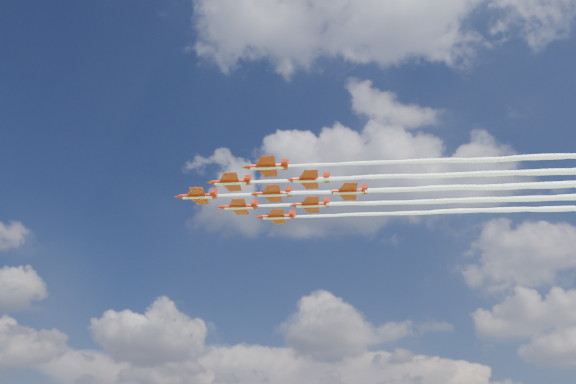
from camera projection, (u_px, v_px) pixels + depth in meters
The scene contains 9 objects.
jet_lead at pixel (389, 190), 150.52m from camera, with size 109.76×29.75×2.95m.
jet_row2_port at pixel (433, 176), 143.35m from camera, with size 109.76×29.75×2.95m.
jet_row2_starb at pixel (424, 201), 156.49m from camera, with size 109.76×29.75×2.95m.
jet_row3_port at pixel (480, 159), 136.17m from camera, with size 109.76×29.75×2.95m.
jet_row3_centre at pixel (467, 188), 149.31m from camera, with size 109.76×29.75×2.95m.
jet_row3_starb at pixel (456, 212), 162.45m from camera, with size 109.76×29.75×2.95m.
jet_row4_port at pixel (515, 173), 142.14m from camera, with size 109.76×29.75×2.95m.
jet_row4_starb at pixel (499, 199), 155.28m from camera, with size 109.76×29.75×2.95m.
jet_tail at pixel (546, 185), 148.11m from camera, with size 109.76×29.75×2.95m.
Camera 1 is at (46.07, -129.68, 4.00)m, focal length 35.00 mm.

